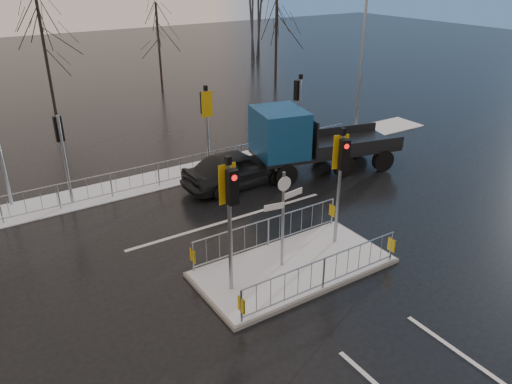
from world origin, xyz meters
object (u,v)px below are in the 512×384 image
traffic_island (293,258)px  flatbed_truck (299,139)px  car_far_lane (237,169)px  street_lamp_right (363,52)px

traffic_island → flatbed_truck: 7.69m
car_far_lane → flatbed_truck: 3.09m
flatbed_truck → street_lamp_right: bearing=23.4°
car_far_lane → street_lamp_right: (8.84, 2.23, 3.61)m
traffic_island → street_lamp_right: street_lamp_right is taller
car_far_lane → street_lamp_right: street_lamp_right is taller
car_far_lane → street_lamp_right: size_ratio=0.57×
car_far_lane → street_lamp_right: bearing=-76.8°
traffic_island → flatbed_truck: (4.71, 5.95, 1.20)m
flatbed_truck → street_lamp_right: street_lamp_right is taller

